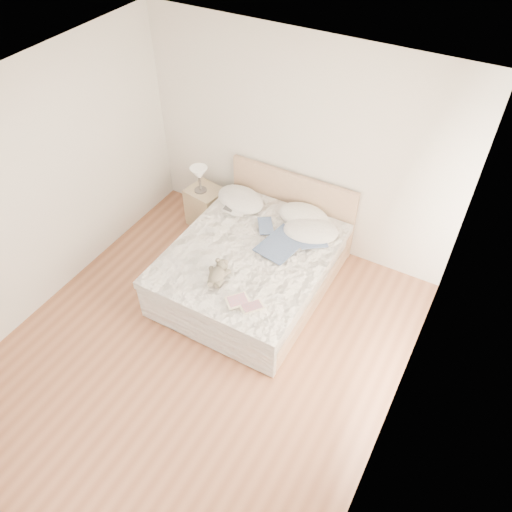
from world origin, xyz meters
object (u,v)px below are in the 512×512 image
Objects in this scene: table_lamp at (199,175)px; childrens_book at (245,304)px; photo_book at (235,210)px; teddy_bear at (217,279)px; nightstand at (206,207)px; bed at (254,265)px.

table_lamp is 1.04× the size of childrens_book.
photo_book is 1.01× the size of teddy_bear.
nightstand is 0.74m from photo_book.
childrens_book is (1.52, -1.46, -0.19)m from table_lamp.
nightstand is (-1.13, 0.67, -0.03)m from bed.
bed is at bearing 152.47° from childrens_book.
nightstand is at bearing 42.37° from table_lamp.
table_lamp reaches higher than childrens_book.
photo_book is at bearing -16.82° from table_lamp.
table_lamp is 0.70m from photo_book.
teddy_bear is at bearing -51.91° from nightstand.
childrens_book is at bearing -66.46° from bed.
photo_book is (0.61, -0.23, 0.35)m from nightstand.
nightstand is at bearing 112.66° from teddy_bear.
nightstand is 1.57× the size of table_lamp.
teddy_bear reaches higher than nightstand.
bed reaches higher than photo_book.
nightstand is at bearing 149.10° from bed.
photo_book and childrens_book have the same top height.
teddy_bear reaches higher than childrens_book.
childrens_book is (0.88, -1.26, 0.00)m from photo_book.
bed is 0.76m from teddy_bear.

